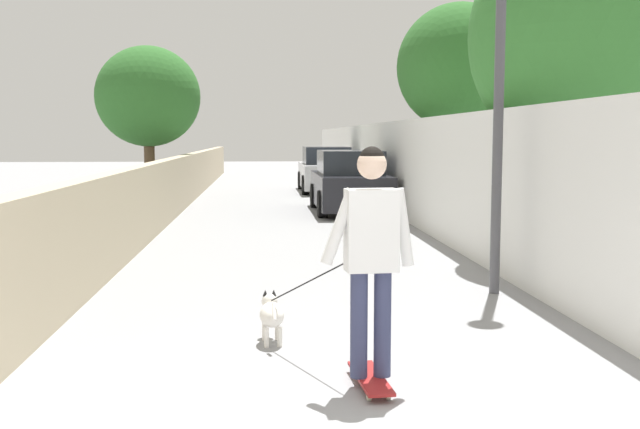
{
  "coord_description": "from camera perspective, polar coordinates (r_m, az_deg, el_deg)",
  "views": [
    {
      "loc": [
        -3.53,
        0.59,
        1.88
      ],
      "look_at": [
        4.89,
        -0.06,
        1.0
      ],
      "focal_mm": 41.97,
      "sensor_mm": 36.0,
      "label": 1
    }
  ],
  "objects": [
    {
      "name": "car_far",
      "position": [
        25.66,
        0.46,
        3.34
      ],
      "size": [
        4.23,
        1.8,
        1.54
      ],
      "color": "silver",
      "rests_on": "ground"
    },
    {
      "name": "skateboard",
      "position": [
        5.77,
        3.86,
        -12.37
      ],
      "size": [
        0.81,
        0.26,
        0.08
      ],
      "color": "maroon",
      "rests_on": "ground"
    },
    {
      "name": "ground_plane",
      "position": [
        17.64,
        -2.49,
        -0.18
      ],
      "size": [
        80.0,
        80.0,
        0.0
      ],
      "primitive_type": "plane",
      "color": "gray"
    },
    {
      "name": "wall_left",
      "position": [
        15.72,
        -12.31,
        1.45
      ],
      "size": [
        48.0,
        0.3,
        1.37
      ],
      "primitive_type": "cube",
      "color": "tan",
      "rests_on": "ground"
    },
    {
      "name": "fence_right",
      "position": [
        15.9,
        7.7,
        3.18
      ],
      "size": [
        48.0,
        0.3,
        2.26
      ],
      "primitive_type": "cube",
      "color": "white",
      "rests_on": "ground"
    },
    {
      "name": "lamp_post",
      "position": [
        9.21,
        13.59,
        13.29
      ],
      "size": [
        0.36,
        0.36,
        4.53
      ],
      "color": "#4C4C51",
      "rests_on": "ground"
    },
    {
      "name": "dog",
      "position": [
        6.9,
        -3.69,
        -7.52
      ],
      "size": [
        1.59,
        0.85,
        1.06
      ],
      "color": "white",
      "rests_on": "ground"
    },
    {
      "name": "car_near",
      "position": [
        18.74,
        2.28,
        2.38
      ],
      "size": [
        4.08,
        1.8,
        1.54
      ],
      "color": "black",
      "rests_on": "ground"
    },
    {
      "name": "person_skateboarder",
      "position": [
        5.54,
        3.93,
        -2.22
      ],
      "size": [
        0.25,
        0.71,
        1.73
      ],
      "color": "#333859",
      "rests_on": "skateboard"
    },
    {
      "name": "tree_right_far",
      "position": [
        12.07,
        18.9,
        12.69
      ],
      "size": [
        3.17,
        3.17,
        5.16
      ],
      "color": "#473523",
      "rests_on": "ground"
    },
    {
      "name": "tree_left_near",
      "position": [
        22.8,
        -12.98,
        8.73
      ],
      "size": [
        3.06,
        3.06,
        4.53
      ],
      "color": "brown",
      "rests_on": "ground"
    },
    {
      "name": "tree_right_mid",
      "position": [
        17.17,
        10.56,
        10.97
      ],
      "size": [
        2.76,
        2.76,
        4.83
      ],
      "color": "brown",
      "rests_on": "ground"
    }
  ]
}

